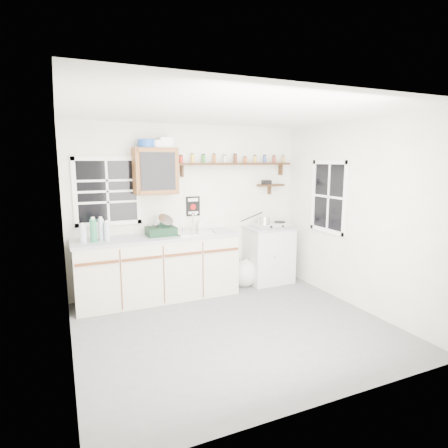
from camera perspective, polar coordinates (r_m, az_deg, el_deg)
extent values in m
cube|color=#59595C|center=(4.66, 1.54, -15.52)|extent=(3.60, 3.20, 0.02)
cube|color=white|center=(4.25, 1.70, 16.90)|extent=(3.60, 3.20, 0.02)
cube|color=beige|center=(3.88, -23.34, -1.92)|extent=(0.02, 3.20, 2.50)
cube|color=beige|center=(5.31, 19.56, 1.27)|extent=(0.02, 3.20, 2.50)
cube|color=beige|center=(5.76, -5.28, 2.42)|extent=(3.60, 0.02, 2.50)
cube|color=beige|center=(2.94, 15.26, -4.97)|extent=(3.60, 0.02, 2.50)
cube|color=#C1B6A0|center=(5.47, -9.95, -6.75)|extent=(2.27, 0.60, 0.88)
cube|color=#95979C|center=(5.36, -10.10, -2.03)|extent=(2.31, 0.62, 0.04)
cube|color=brown|center=(4.98, -18.75, -5.69)|extent=(0.53, 0.02, 0.03)
cube|color=brown|center=(5.05, -12.31, -5.16)|extent=(0.53, 0.02, 0.03)
cube|color=brown|center=(5.19, -6.15, -4.60)|extent=(0.53, 0.02, 0.03)
cube|color=brown|center=(5.38, -0.37, -4.02)|extent=(0.53, 0.02, 0.03)
cube|color=#B7B6B0|center=(6.17, 6.80, -4.78)|extent=(0.70, 0.55, 0.88)
cube|color=#95979C|center=(6.08, 6.89, -0.62)|extent=(0.73, 0.57, 0.03)
cube|color=silver|center=(5.51, -4.69, -1.34)|extent=(0.52, 0.44, 0.03)
cylinder|color=silver|center=(5.65, -4.77, 0.33)|extent=(0.02, 0.02, 0.28)
cylinder|color=silver|center=(5.57, -4.58, 1.56)|extent=(0.02, 0.14, 0.02)
cube|color=brown|center=(5.41, -10.41, 7.94)|extent=(0.60, 0.30, 0.65)
cube|color=black|center=(5.25, -9.99, 7.90)|extent=(0.48, 0.02, 0.52)
cylinder|color=#1A47AA|center=(5.39, -11.75, 11.94)|extent=(0.24, 0.24, 0.11)
cube|color=white|center=(5.45, -8.88, 12.15)|extent=(0.18, 0.15, 0.14)
cylinder|color=white|center=(5.37, -10.11, 11.94)|extent=(0.12, 0.12, 0.10)
cube|color=black|center=(5.89, 1.71, 9.15)|extent=(1.91, 0.18, 0.04)
cube|color=black|center=(5.62, -6.45, 8.05)|extent=(0.03, 0.10, 0.18)
cube|color=black|center=(6.34, 8.60, 8.19)|extent=(0.03, 0.10, 0.18)
cylinder|color=red|center=(5.57, -6.55, 9.76)|extent=(0.05, 0.05, 0.10)
cylinder|color=black|center=(5.57, -6.57, 10.36)|extent=(0.05, 0.05, 0.02)
cylinder|color=gold|center=(5.63, -4.83, 9.90)|extent=(0.05, 0.05, 0.12)
cylinder|color=black|center=(5.63, -4.84, 10.60)|extent=(0.04, 0.04, 0.02)
cylinder|color=#267226|center=(5.69, -3.14, 9.89)|extent=(0.05, 0.05, 0.12)
cylinder|color=black|center=(5.69, -3.14, 10.56)|extent=(0.05, 0.05, 0.02)
cylinder|color=#99591E|center=(5.75, -1.48, 9.94)|extent=(0.05, 0.05, 0.12)
cylinder|color=black|center=(5.75, -1.49, 10.63)|extent=(0.05, 0.05, 0.02)
cylinder|color=silver|center=(5.82, 0.13, 9.85)|extent=(0.05, 0.05, 0.11)
cylinder|color=black|center=(5.82, 0.13, 10.46)|extent=(0.05, 0.05, 0.02)
cylinder|color=#4C2614|center=(5.89, 1.71, 9.93)|extent=(0.06, 0.06, 0.12)
cylinder|color=black|center=(5.89, 1.72, 10.60)|extent=(0.05, 0.05, 0.02)
cylinder|color=#B24C19|center=(5.97, 3.25, 9.72)|extent=(0.05, 0.05, 0.08)
cylinder|color=black|center=(5.97, 3.25, 10.19)|extent=(0.05, 0.05, 0.02)
cylinder|color=gold|center=(6.05, 4.75, 9.79)|extent=(0.05, 0.05, 0.10)
cylinder|color=black|center=(6.05, 4.76, 10.34)|extent=(0.04, 0.04, 0.02)
cylinder|color=#334C8C|center=(6.14, 6.21, 9.80)|extent=(0.05, 0.05, 0.11)
cylinder|color=black|center=(6.14, 6.22, 10.38)|extent=(0.05, 0.05, 0.02)
cylinder|color=maroon|center=(6.23, 7.62, 9.73)|extent=(0.05, 0.05, 0.10)
cylinder|color=black|center=(6.23, 7.63, 10.26)|extent=(0.05, 0.05, 0.02)
cylinder|color=#BF8C3F|center=(6.32, 8.99, 9.69)|extent=(0.05, 0.05, 0.10)
cylinder|color=black|center=(6.32, 9.01, 10.20)|extent=(0.04, 0.04, 0.02)
cube|color=black|center=(6.23, 7.13, 5.89)|extent=(0.45, 0.15, 0.03)
cube|color=black|center=(6.27, 6.93, 5.18)|extent=(0.03, 0.08, 0.14)
cube|color=black|center=(6.18, 6.50, 6.34)|extent=(0.14, 0.10, 0.07)
cube|color=black|center=(5.75, -4.75, 2.72)|extent=(0.22, 0.01, 0.30)
cube|color=white|center=(5.73, -4.73, 3.70)|extent=(0.16, 0.00, 0.05)
cylinder|color=#A50C0C|center=(5.74, -4.72, 2.61)|extent=(0.09, 0.01, 0.09)
cube|color=white|center=(5.76, -4.71, 1.72)|extent=(0.16, 0.00, 0.04)
cube|color=black|center=(5.44, -17.35, 4.77)|extent=(0.85, 0.02, 0.90)
cube|color=white|center=(5.44, -17.35, 4.77)|extent=(0.93, 0.03, 0.98)
cube|color=black|center=(5.68, 15.69, 4.02)|extent=(0.02, 0.70, 1.00)
cube|color=white|center=(5.68, 15.69, 4.02)|extent=(0.03, 0.78, 1.08)
cylinder|color=silver|center=(5.18, -20.66, -1.43)|extent=(0.09, 0.09, 0.23)
cylinder|color=white|center=(5.15, -20.75, -0.03)|extent=(0.05, 0.05, 0.03)
cylinder|color=#28784C|center=(5.16, -19.27, -0.97)|extent=(0.09, 0.09, 0.30)
cylinder|color=white|center=(5.13, -19.37, 0.84)|extent=(0.05, 0.05, 0.03)
cylinder|color=silver|center=(5.24, -18.21, -0.82)|extent=(0.08, 0.08, 0.29)
cylinder|color=white|center=(5.21, -18.31, 0.91)|extent=(0.04, 0.04, 0.03)
cylinder|color=silver|center=(5.19, -17.40, -1.14)|extent=(0.07, 0.07, 0.24)
cylinder|color=white|center=(5.17, -17.48, 0.35)|extent=(0.04, 0.04, 0.03)
cube|color=black|center=(5.39, -9.58, -1.08)|extent=(0.41, 0.31, 0.12)
cylinder|color=silver|center=(5.38, -9.09, 0.22)|extent=(0.30, 0.32, 0.24)
imported|color=white|center=(5.76, -3.66, 0.01)|extent=(0.10, 0.10, 0.18)
cube|color=maroon|center=(5.48, -2.18, -1.32)|extent=(0.14, 0.12, 0.02)
cube|color=silver|center=(6.07, 7.31, -0.14)|extent=(0.60, 0.34, 0.07)
cylinder|color=black|center=(5.99, 6.12, 0.15)|extent=(0.18, 0.18, 0.01)
cylinder|color=black|center=(6.14, 8.49, 0.34)|extent=(0.18, 0.18, 0.01)
cylinder|color=silver|center=(5.98, 6.13, 0.64)|extent=(0.18, 0.18, 0.11)
cylinder|color=black|center=(5.96, 4.20, 1.08)|extent=(0.28, 0.24, 0.18)
ellipsoid|color=silver|center=(6.00, 3.19, -7.54)|extent=(0.42, 0.38, 0.44)
cone|color=silver|center=(5.95, 3.38, -5.68)|extent=(0.12, 0.12, 0.12)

